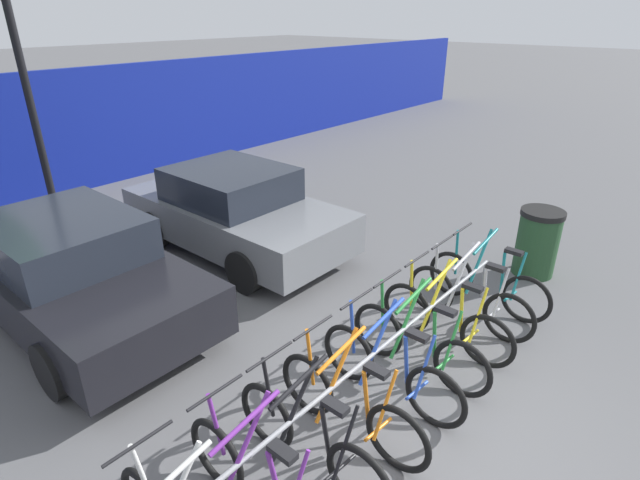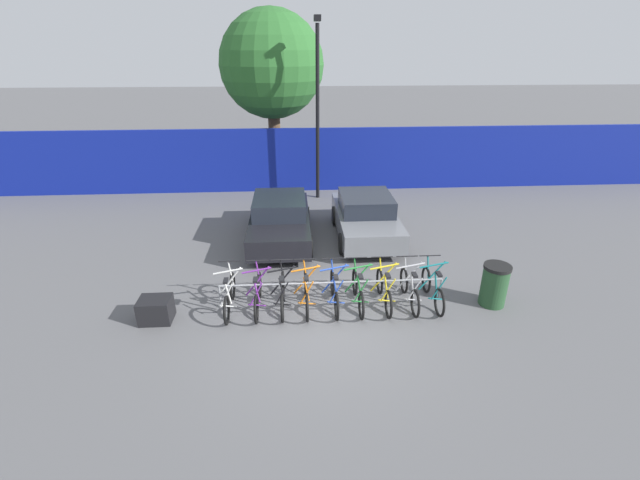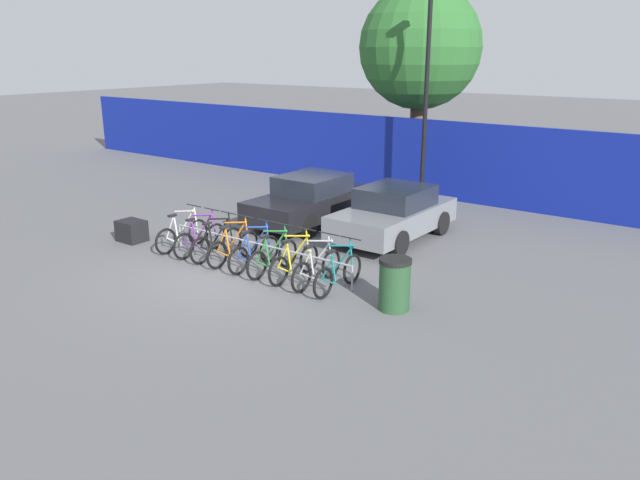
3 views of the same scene
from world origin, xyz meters
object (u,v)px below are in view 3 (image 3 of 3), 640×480
at_px(bicycle_purple, 200,239).
at_px(bicycle_yellow, 294,263).
at_px(lamp_post, 426,89).
at_px(bicycle_orange, 233,247).
at_px(tree_behind_hoarding, 420,48).
at_px(bicycle_black, 217,243).
at_px(bicycle_silver, 317,268).
at_px(car_grey, 394,213).
at_px(bicycle_green, 273,257).
at_px(bike_rack, 257,246).
at_px(car_black, 311,200).
at_px(bicycle_teal, 338,274).
at_px(bicycle_blue, 254,253).
at_px(cargo_crate, 132,231).
at_px(trash_bin, 395,284).
at_px(bicycle_white, 182,235).

distance_m(bicycle_purple, bicycle_yellow, 2.96).
bearing_deg(lamp_post, bicycle_yellow, -82.15).
relative_size(bicycle_orange, tree_behind_hoarding, 0.24).
height_order(bicycle_black, lamp_post, lamp_post).
xyz_separation_m(bicycle_silver, lamp_post, (-1.71, 7.97, 3.27)).
bearing_deg(lamp_post, car_grey, -72.32).
distance_m(bicycle_green, bicycle_yellow, 0.62).
height_order(bike_rack, bicycle_silver, bicycle_silver).
distance_m(car_black, lamp_post, 5.24).
distance_m(bicycle_black, bicycle_yellow, 2.38).
bearing_deg(bicycle_teal, bicycle_black, -177.95).
distance_m(bicycle_orange, bicycle_yellow, 1.83).
distance_m(bicycle_teal, lamp_post, 8.91).
height_order(bicycle_blue, car_black, car_black).
bearing_deg(bicycle_silver, bike_rack, 177.43).
distance_m(bicycle_purple, cargo_crate, 2.27).
xyz_separation_m(bicycle_purple, bicycle_blue, (1.79, 0.00, 0.00)).
distance_m(car_grey, trash_bin, 4.73).
bearing_deg(bicycle_black, bicycle_white, 178.87).
relative_size(bicycle_blue, bicycle_teal, 1.00).
distance_m(bike_rack, cargo_crate, 4.01).
bearing_deg(bicycle_orange, car_black, 96.57).
distance_m(bicycle_purple, bicycle_blue, 1.79).
bearing_deg(bicycle_white, bike_rack, 6.11).
relative_size(bicycle_green, car_black, 0.41).
distance_m(bicycle_orange, bicycle_blue, 0.66).
bearing_deg(bicycle_purple, bicycle_teal, 1.26).
bearing_deg(bicycle_blue, lamp_post, 88.29).
xyz_separation_m(bicycle_white, bicycle_purple, (0.65, 0.00, 0.00)).
height_order(bicycle_green, bicycle_silver, same).
distance_m(bicycle_white, trash_bin, 6.19).
height_order(bicycle_green, tree_behind_hoarding, tree_behind_hoarding).
xyz_separation_m(bike_rack, bicycle_blue, (0.05, -0.15, -0.12)).
distance_m(lamp_post, trash_bin, 9.45).
relative_size(car_black, tree_behind_hoarding, 0.59).
relative_size(bicycle_silver, trash_bin, 1.66).
bearing_deg(bicycle_green, bicycle_blue, 176.55).
distance_m(bicycle_blue, bicycle_yellow, 1.17).
bearing_deg(bicycle_blue, bicycle_black, 178.82).
bearing_deg(bicycle_silver, bicycle_blue, -177.92).
xyz_separation_m(bicycle_orange, bicycle_silver, (2.44, 0.00, 0.00)).
bearing_deg(bicycle_teal, bicycle_yellow, -177.95).
height_order(bicycle_yellow, cargo_crate, bicycle_yellow).
xyz_separation_m(bike_rack, bicycle_green, (0.60, -0.15, -0.12)).
bearing_deg(car_black, bicycle_teal, -46.57).
bearing_deg(lamp_post, bicycle_teal, -74.13).
relative_size(bicycle_orange, bicycle_silver, 1.00).
distance_m(bicycle_white, bicycle_orange, 1.77).
relative_size(lamp_post, cargo_crate, 9.41).
relative_size(bicycle_white, trash_bin, 1.66).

